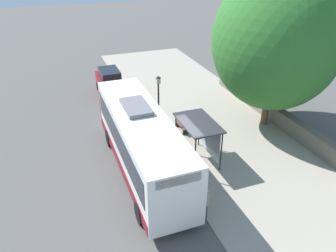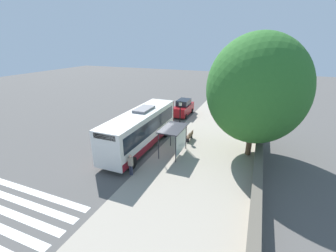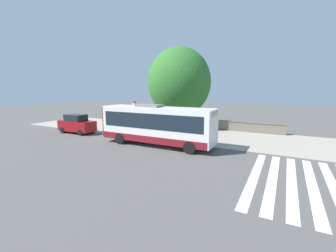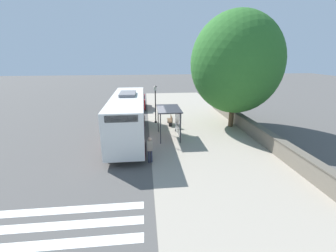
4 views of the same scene
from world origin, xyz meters
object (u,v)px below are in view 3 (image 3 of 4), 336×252
parked_car_behind_bus (77,124)px  shade_tree (179,82)px  bus_shelter (174,118)px  bus (157,125)px  street_lamp_near (135,115)px  pedestrian (211,136)px  bench (149,130)px

parked_car_behind_bus → shade_tree: bearing=135.8°
bus_shelter → shade_tree: shade_tree is taller
bus_shelter → parked_car_behind_bus: (2.84, -10.91, -1.03)m
bus → street_lamp_near: 4.75m
pedestrian → street_lamp_near: (-0.81, -8.58, 1.22)m
bus → shade_tree: size_ratio=1.02×
bench → shade_tree: size_ratio=0.14×
shade_tree → parked_car_behind_bus: 13.21m
shade_tree → parked_car_behind_bus: size_ratio=2.30×
bus → parked_car_behind_bus: 10.85m
bus → parked_car_behind_bus: (-0.52, -10.81, -0.85)m
bus_shelter → bench: size_ratio=2.08×
street_lamp_near → shade_tree: shade_tree is taller
bench → street_lamp_near: street_lamp_near is taller
bench → parked_car_behind_bus: parked_car_behind_bus is taller
bus → bench: bus is taller
pedestrian → bench: size_ratio=1.17×
bus_shelter → street_lamp_near: street_lamp_near is taller
parked_car_behind_bus → bus: bearing=87.2°
bus_shelter → bench: 3.74m
street_lamp_near → pedestrian: bearing=84.6°
bus → shade_tree: 10.38m
bus_shelter → pedestrian: 4.84m
bench → parked_car_behind_bus: 8.22m
shade_tree → parked_car_behind_bus: shade_tree is taller
pedestrian → shade_tree: bearing=-139.4°
pedestrian → parked_car_behind_bus: 15.31m
bus → bus_shelter: 3.37m
bench → parked_car_behind_bus: (3.21, -7.55, 0.55)m
bus_shelter → bench: bearing=-96.2°
parked_car_behind_bus → bus_shelter: bearing=104.6°
pedestrian → parked_car_behind_bus: (1.03, -15.28, 0.01)m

